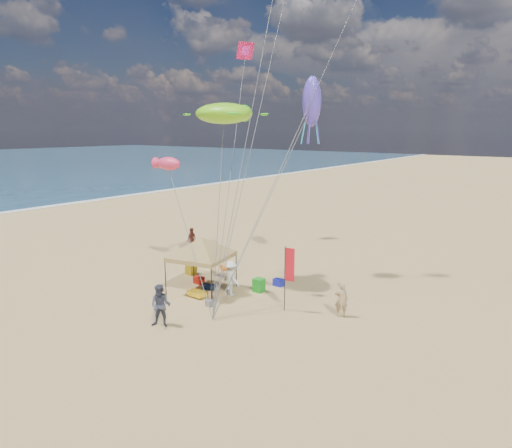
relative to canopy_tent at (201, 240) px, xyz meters
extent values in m
plane|color=tan|center=(3.48, -2.93, -2.76)|extent=(280.00, 280.00, 0.00)
cylinder|color=black|center=(-1.60, 0.99, -1.87)|extent=(0.05, 0.05, 1.77)
cylinder|color=black|center=(0.99, 1.60, -1.87)|extent=(0.05, 0.05, 1.77)
cylinder|color=black|center=(-0.99, -1.60, -1.87)|extent=(0.05, 0.05, 1.77)
cylinder|color=black|center=(1.60, -0.99, -1.87)|extent=(0.05, 0.05, 1.77)
cube|color=olive|center=(0.00, 0.00, -0.88)|extent=(3.29, 3.29, 0.21)
pyramid|color=olive|center=(0.00, 0.00, 0.11)|extent=(5.23, 5.23, 0.89)
cylinder|color=black|center=(4.88, 0.41, -1.21)|extent=(0.04, 0.04, 3.09)
cube|color=red|center=(5.10, 0.46, -0.50)|extent=(0.45, 0.12, 1.55)
cube|color=red|center=(-0.95, 0.73, -2.57)|extent=(0.54, 0.38, 0.38)
cube|color=#151CAE|center=(2.72, 3.06, -2.57)|extent=(0.54, 0.38, 0.38)
cylinder|color=black|center=(0.20, 0.30, -2.58)|extent=(0.69, 0.54, 0.36)
cylinder|color=orange|center=(-1.41, 3.47, -2.58)|extent=(0.54, 0.69, 0.36)
cube|color=#1A8F1D|center=(2.40, 1.72, -2.41)|extent=(0.50, 0.50, 0.70)
cube|color=gold|center=(-2.45, 1.62, -2.41)|extent=(0.50, 0.50, 0.70)
cube|color=slate|center=(1.73, -1.27, -2.62)|extent=(0.34, 0.30, 0.28)
cube|color=yellow|center=(0.42, -0.82, -2.56)|extent=(0.90, 0.50, 0.24)
imported|color=tan|center=(7.26, 1.42, -1.95)|extent=(0.70, 0.61, 1.61)
imported|color=#3D4253|center=(1.65, -4.19, -1.82)|extent=(1.13, 1.06, 1.86)
imported|color=silver|center=(1.56, 0.50, -1.87)|extent=(1.25, 0.86, 1.78)
imported|color=#974A3A|center=(-5.91, 5.10, -1.90)|extent=(0.61, 1.07, 1.72)
ellipsoid|color=#74D518|center=(0.00, 1.88, 6.30)|extent=(3.44, 2.87, 1.07)
ellipsoid|color=#EC325E|center=(-3.40, 1.06, 3.63)|extent=(1.82, 1.17, 0.75)
ellipsoid|color=#523FC7|center=(2.89, 5.80, 6.97)|extent=(1.33, 1.33, 2.67)
cube|color=#DF145B|center=(-5.72, 10.82, 11.04)|extent=(1.05, 1.36, 1.14)
camera|label=1|loc=(15.87, -16.13, 5.53)|focal=31.85mm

